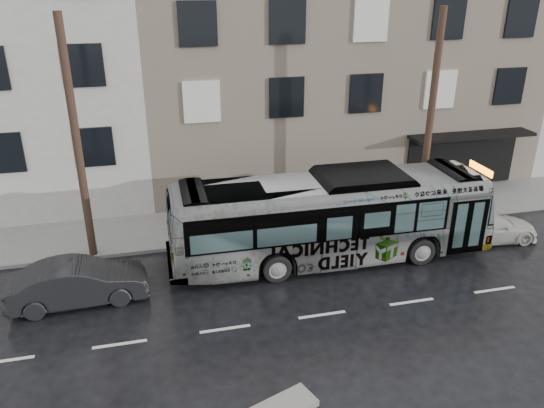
{
  "coord_description": "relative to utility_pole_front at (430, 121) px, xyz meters",
  "views": [
    {
      "loc": [
        -5.0,
        -16.18,
        10.16
      ],
      "look_at": [
        -0.48,
        2.5,
        1.91
      ],
      "focal_mm": 35.0,
      "sensor_mm": 36.0,
      "label": 1
    }
  ],
  "objects": [
    {
      "name": "ground",
      "position": [
        -6.5,
        -3.3,
        -4.65
      ],
      "size": [
        120.0,
        120.0,
        0.0
      ],
      "primitive_type": "plane",
      "color": "black",
      "rests_on": "ground"
    },
    {
      "name": "utility_pole_rear",
      "position": [
        -14.0,
        0.0,
        0.0
      ],
      "size": [
        0.3,
        0.3,
        9.0
      ],
      "primitive_type": "cylinder",
      "color": "#452D22",
      "rests_on": "sidewalk"
    },
    {
      "name": "slush_pile",
      "position": [
        -8.84,
        -9.53,
        -4.56
      ],
      "size": [
        1.97,
        1.38,
        0.18
      ],
      "primitive_type": "cube",
      "rotation": [
        0.0,
        0.0,
        0.36
      ],
      "color": "gray",
      "rests_on": "ground"
    },
    {
      "name": "sign_post",
      "position": [
        1.1,
        0.0,
        -3.3
      ],
      "size": [
        0.06,
        0.06,
        2.4
      ],
      "primitive_type": "cylinder",
      "color": "slate",
      "rests_on": "sidewalk"
    },
    {
      "name": "building_taupe",
      "position": [
        -1.5,
        9.4,
        0.85
      ],
      "size": [
        20.0,
        12.0,
        11.0
      ],
      "primitive_type": "cube",
      "color": "#756B5A",
      "rests_on": "ground"
    },
    {
      "name": "sidewalk",
      "position": [
        -6.5,
        1.6,
        -4.58
      ],
      "size": [
        90.0,
        3.6,
        0.15
      ],
      "primitive_type": "cube",
      "color": "gray",
      "rests_on": "ground"
    },
    {
      "name": "utility_pole_front",
      "position": [
        0.0,
        0.0,
        0.0
      ],
      "size": [
        0.3,
        0.3,
        9.0
      ],
      "primitive_type": "cylinder",
      "color": "#452D22",
      "rests_on": "sidewalk"
    },
    {
      "name": "dark_sedan",
      "position": [
        -14.22,
        -3.13,
        -3.91
      ],
      "size": [
        4.59,
        1.84,
        1.48
      ],
      "primitive_type": "imported",
      "rotation": [
        0.0,
        0.0,
        1.63
      ],
      "color": "black",
      "rests_on": "ground"
    },
    {
      "name": "bus",
      "position": [
        -5.03,
        -2.17,
        -2.92
      ],
      "size": [
        12.42,
        3.01,
        3.45
      ],
      "primitive_type": "imported",
      "rotation": [
        0.0,
        0.0,
        1.56
      ],
      "color": "#B2B2B2",
      "rests_on": "ground"
    },
    {
      "name": "white_sedan",
      "position": [
        1.85,
        -2.28,
        -4.04
      ],
      "size": [
        4.35,
        2.05,
        1.23
      ],
      "primitive_type": "imported",
      "rotation": [
        0.0,
        0.0,
        1.49
      ],
      "color": "beige",
      "rests_on": "ground"
    }
  ]
}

